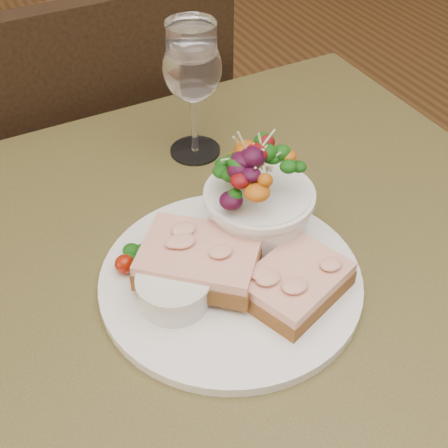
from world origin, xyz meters
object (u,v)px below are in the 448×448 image
cafe_table (247,333)px  dinner_plate (231,280)px  sandwich_back (200,259)px  wine_glass (192,72)px  chair_far (111,233)px  sandwich_front (296,283)px  salad_bowl (259,193)px  ramekin (174,289)px

cafe_table → dinner_plate: 0.11m
sandwich_back → wine_glass: (0.10, 0.23, 0.09)m
chair_far → wine_glass: size_ratio=5.14×
sandwich_front → sandwich_back: size_ratio=0.84×
sandwich_front → salad_bowl: salad_bowl is taller
ramekin → wine_glass: 0.30m
ramekin → wine_glass: (0.14, 0.25, 0.09)m
sandwich_back → ramekin: (-0.04, -0.02, -0.00)m
chair_far → dinner_plate: 0.79m
salad_bowl → wine_glass: 0.20m
salad_bowl → wine_glass: (0.01, 0.20, 0.05)m
cafe_table → dinner_plate: (-0.02, -0.00, 0.11)m
ramekin → sandwich_back: bearing=28.1°
ramekin → chair_far: bearing=80.8°
cafe_table → sandwich_back: bearing=162.9°
chair_far → sandwich_back: (-0.06, -0.62, 0.49)m
sandwich_front → wine_glass: bearing=64.8°
ramekin → dinner_plate: bearing=3.9°
sandwich_back → ramekin: 0.05m
cafe_table → ramekin: (-0.09, -0.01, 0.13)m
dinner_plate → sandwich_front: (0.05, -0.05, 0.02)m
sandwich_back → chair_far: bearing=125.9°
salad_bowl → wine_glass: wine_glass is taller
dinner_plate → salad_bowl: (0.06, 0.05, 0.07)m
cafe_table → sandwich_back: sandwich_back is taller
dinner_plate → salad_bowl: bearing=37.8°
chair_far → sandwich_back: bearing=84.0°
cafe_table → salad_bowl: size_ratio=6.30×
dinner_plate → sandwich_back: bearing=149.1°
chair_far → ramekin: 0.81m
sandwich_back → salad_bowl: size_ratio=1.21×
cafe_table → dinner_plate: bearing=-177.7°
chair_far → sandwich_back: chair_far is taller
cafe_table → chair_far: (0.01, 0.63, -0.36)m
ramekin → wine_glass: wine_glass is taller
cafe_table → salad_bowl: salad_bowl is taller
cafe_table → salad_bowl: bearing=50.9°
salad_bowl → wine_glass: size_ratio=0.73×
ramekin → cafe_table: bearing=3.5°
ramekin → salad_bowl: bearing=22.0°
dinner_plate → wine_glass: size_ratio=1.64×
chair_far → wine_glass: 0.70m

